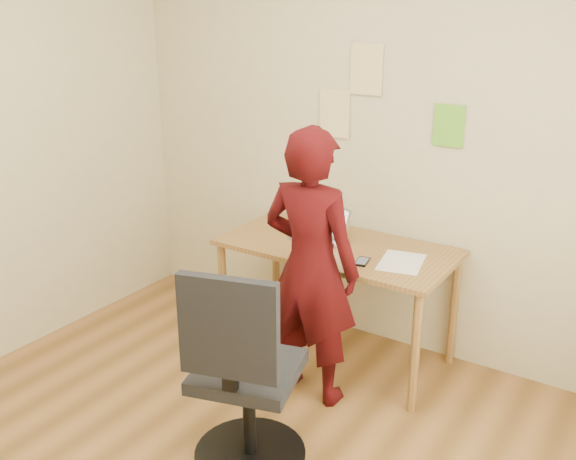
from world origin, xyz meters
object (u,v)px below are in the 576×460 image
Objects in this scene: desk at (337,259)px; phone at (362,262)px; office_chair at (243,385)px; laptop at (322,233)px; person at (311,268)px.

desk is 0.31m from phone.
desk is 1.18m from office_chair.
laptop reaches higher than phone.
laptop is at bearing 142.00° from phone.
person reaches higher than office_chair.
office_chair reaches higher than phone.
desk is at bearing 135.23° from phone.
office_chair is 0.78m from person.
phone is at bearing -3.93° from laptop.
phone is 0.33m from person.
person is (-0.07, 0.71, 0.32)m from office_chair.
laptop is 1.25m from office_chair.
person is (0.21, -0.47, -0.02)m from laptop.
phone is 0.09× the size of person.
person reaches higher than phone.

